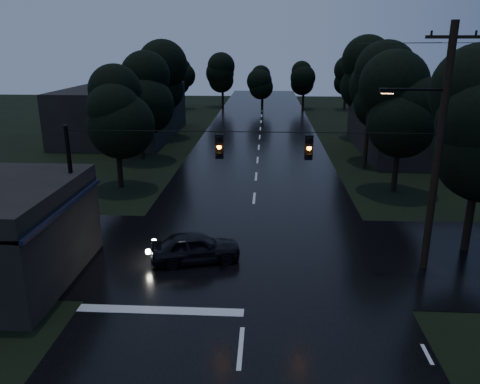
# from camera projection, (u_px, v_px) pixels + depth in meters

# --- Properties ---
(main_road) EXTENTS (12.00, 120.00, 0.02)m
(main_road) POSITION_uv_depth(u_px,v_px,m) (258.00, 160.00, 38.51)
(main_road) COLOR black
(main_road) RESTS_ON ground
(cross_street) EXTENTS (60.00, 9.00, 0.02)m
(cross_street) POSITION_uv_depth(u_px,v_px,m) (249.00, 254.00, 21.38)
(cross_street) COLOR black
(cross_street) RESTS_ON ground
(building_far_right) EXTENTS (10.00, 14.00, 4.40)m
(building_far_right) POSITION_uv_depth(u_px,v_px,m) (419.00, 127.00, 40.89)
(building_far_right) COLOR black
(building_far_right) RESTS_ON ground
(building_far_left) EXTENTS (10.00, 16.00, 5.00)m
(building_far_left) POSITION_uv_depth(u_px,v_px,m) (124.00, 112.00, 48.03)
(building_far_left) COLOR black
(building_far_left) RESTS_ON ground
(utility_pole_main) EXTENTS (3.50, 0.30, 10.00)m
(utility_pole_main) POSITION_uv_depth(u_px,v_px,m) (436.00, 147.00, 18.44)
(utility_pole_main) COLOR black
(utility_pole_main) RESTS_ON ground
(utility_pole_far) EXTENTS (2.00, 0.30, 7.50)m
(utility_pole_far) POSITION_uv_depth(u_px,v_px,m) (368.00, 118.00, 34.98)
(utility_pole_far) COLOR black
(utility_pole_far) RESTS_ON ground
(anchor_pole_left) EXTENTS (0.18, 0.18, 6.00)m
(anchor_pole_left) POSITION_uv_depth(u_px,v_px,m) (73.00, 195.00, 19.93)
(anchor_pole_left) COLOR black
(anchor_pole_left) RESTS_ON ground
(span_signals) EXTENTS (15.00, 0.37, 1.12)m
(span_signals) POSITION_uv_depth(u_px,v_px,m) (263.00, 146.00, 18.80)
(span_signals) COLOR black
(span_signals) RESTS_ON ground
(tree_left_a) EXTENTS (3.92, 3.92, 8.26)m
(tree_left_a) POSITION_uv_depth(u_px,v_px,m) (115.00, 108.00, 29.80)
(tree_left_a) COLOR black
(tree_left_a) RESTS_ON ground
(tree_left_b) EXTENTS (4.20, 4.20, 8.85)m
(tree_left_b) POSITION_uv_depth(u_px,v_px,m) (138.00, 90.00, 37.34)
(tree_left_b) COLOR black
(tree_left_b) RESTS_ON ground
(tree_left_c) EXTENTS (4.48, 4.48, 9.44)m
(tree_left_c) POSITION_uv_depth(u_px,v_px,m) (159.00, 77.00, 46.77)
(tree_left_c) COLOR black
(tree_left_c) RESTS_ON ground
(tree_right_a) EXTENTS (4.20, 4.20, 8.85)m
(tree_right_a) POSITION_uv_depth(u_px,v_px,m) (402.00, 104.00, 28.71)
(tree_right_a) COLOR black
(tree_right_a) RESTS_ON ground
(tree_right_b) EXTENTS (4.48, 4.48, 9.44)m
(tree_right_b) POSITION_uv_depth(u_px,v_px,m) (382.00, 87.00, 36.18)
(tree_right_b) COLOR black
(tree_right_b) RESTS_ON ground
(tree_right_c) EXTENTS (4.76, 4.76, 10.03)m
(tree_right_c) POSITION_uv_depth(u_px,v_px,m) (365.00, 74.00, 45.55)
(tree_right_c) COLOR black
(tree_right_c) RESTS_ON ground
(car) EXTENTS (4.17, 2.48, 1.33)m
(car) POSITION_uv_depth(u_px,v_px,m) (195.00, 247.00, 20.45)
(car) COLOR black
(car) RESTS_ON ground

